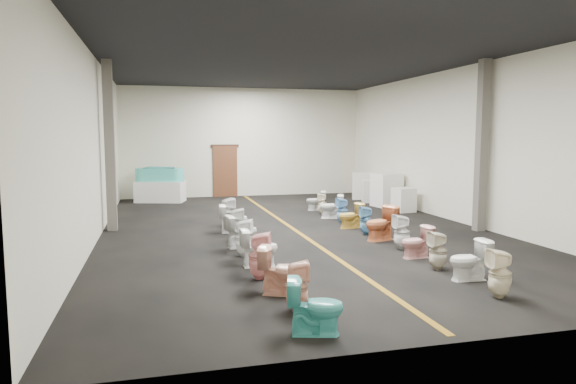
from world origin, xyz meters
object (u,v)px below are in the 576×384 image
object	(u,v)px
toilet_right_11	(316,201)
toilet_left_4	(259,248)
appliance_crate_d	(362,186)
toilet_right_8	(343,211)
toilet_left_0	(315,306)
toilet_left_7	(236,224)
toilet_right_9	(331,206)
toilet_left_6	(241,231)
appliance_crate_a	(404,200)
bathtub	(160,174)
toilet_left_3	(259,256)
toilet_left_2	(283,271)
toilet_right_10	(322,204)
toilet_right_4	(402,232)
toilet_right_6	(366,220)
toilet_left_8	(233,219)
appliance_crate_b	(387,190)
toilet_right_0	(500,274)
toilet_left_1	(297,286)
toilet_right_5	(381,223)
toilet_right_3	(417,242)
toilet_right_7	(351,216)
toilet_left_5	(244,238)
display_table	(160,192)
toilet_right_2	(438,251)
appliance_crate_c	(372,191)
toilet_left_9	(227,212)

from	to	relation	value
toilet_right_11	toilet_left_4	bearing A→B (deg)	-13.91
appliance_crate_d	toilet_right_8	xyz separation A→B (m)	(-2.77, -5.25, -0.15)
toilet_left_0	toilet_left_7	distance (m)	6.14
toilet_right_11	toilet_right_9	bearing A→B (deg)	10.02
toilet_left_6	toilet_right_8	xyz separation A→B (m)	(3.37, 2.51, -0.01)
appliance_crate_a	toilet_left_7	distance (m)	6.96
toilet_left_6	toilet_left_4	bearing A→B (deg)	171.60
toilet_left_4	toilet_left_6	bearing A→B (deg)	2.56
toilet_left_7	bathtub	bearing A→B (deg)	17.30
toilet_left_0	toilet_left_3	size ratio (longest dim) A/B	0.87
toilet_left_2	toilet_right_10	xyz separation A→B (m)	(3.25, 7.86, -0.05)
toilet_right_4	toilet_right_6	bearing A→B (deg)	-174.52
toilet_left_3	toilet_left_8	bearing A→B (deg)	15.34
appliance_crate_b	toilet_right_11	world-z (taller)	appliance_crate_b
toilet_right_11	toilet_right_0	bearing A→B (deg)	11.45
toilet_left_2	toilet_left_6	world-z (taller)	toilet_left_2
appliance_crate_d	toilet_right_9	distance (m)	5.18
toilet_left_1	toilet_left_7	world-z (taller)	toilet_left_7
bathtub	toilet_right_5	size ratio (longest dim) A/B	2.17
appliance_crate_a	toilet_right_6	bearing A→B (deg)	-129.15
toilet_right_3	toilet_right_10	xyz separation A→B (m)	(-0.02, 6.16, 0.01)
toilet_left_3	toilet_right_4	size ratio (longest dim) A/B	1.07
appliance_crate_a	toilet_right_3	size ratio (longest dim) A/B	1.19
toilet_right_9	toilet_left_7	bearing A→B (deg)	-34.97
appliance_crate_d	toilet_right_7	distance (m)	6.71
toilet_left_7	toilet_right_8	distance (m)	3.75
toilet_right_4	toilet_left_5	bearing A→B (deg)	-91.26
toilet_left_0	toilet_right_3	size ratio (longest dim) A/B	1.09
toilet_left_5	toilet_right_6	bearing A→B (deg)	-48.24
display_table	toilet_right_9	distance (m)	7.38
bathtub	toilet_left_1	xyz separation A→B (m)	(1.79, -13.22, -0.70)
toilet_left_5	toilet_right_5	bearing A→B (deg)	-59.71
toilet_left_5	bathtub	bearing A→B (deg)	27.15
toilet_left_7	toilet_left_2	bearing A→B (deg)	-174.01
toilet_right_8	toilet_right_7	bearing A→B (deg)	-6.06
appliance_crate_b	toilet_right_9	bearing A→B (deg)	-143.80
toilet_left_5	toilet_right_5	distance (m)	3.57
toilet_left_5	toilet_right_6	distance (m)	3.76
toilet_left_4	toilet_left_6	world-z (taller)	toilet_left_6
appliance_crate_d	toilet_right_0	world-z (taller)	appliance_crate_d
toilet_right_5	toilet_left_2	bearing A→B (deg)	-60.77
display_table	toilet_left_5	world-z (taller)	display_table
toilet_left_7	toilet_right_7	size ratio (longest dim) A/B	1.12
toilet_left_4	toilet_right_2	xyz separation A→B (m)	(3.22, -1.10, 0.00)
toilet_right_4	toilet_right_11	bearing A→B (deg)	-176.73
toilet_left_4	toilet_right_2	distance (m)	3.40
appliance_crate_b	toilet_left_1	distance (m)	11.59
toilet_right_3	bathtub	bearing A→B (deg)	-157.50
appliance_crate_c	toilet_right_3	size ratio (longest dim) A/B	1.25
appliance_crate_d	toilet_left_9	world-z (taller)	appliance_crate_d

